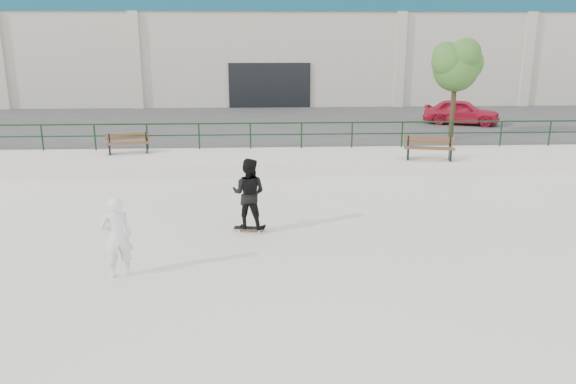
{
  "coord_description": "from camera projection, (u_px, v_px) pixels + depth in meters",
  "views": [
    {
      "loc": [
        -0.62,
        -10.96,
        4.77
      ],
      "look_at": [
        0.03,
        2.0,
        1.16
      ],
      "focal_mm": 35.0,
      "sensor_mm": 36.0,
      "label": 1
    }
  ],
  "objects": [
    {
      "name": "standing_skater",
      "position": [
        249.0,
        193.0,
        13.97
      ],
      "size": [
        1.02,
        0.9,
        1.79
      ],
      "primitive_type": "imported",
      "rotation": [
        0.0,
        0.0,
        2.85
      ],
      "color": "black",
      "rests_on": "skateboard"
    },
    {
      "name": "red_car",
      "position": [
        461.0,
        112.0,
        28.0
      ],
      "size": [
        3.95,
        2.74,
        1.25
      ],
      "primitive_type": "imported",
      "rotation": [
        0.0,
        0.0,
        1.19
      ],
      "color": "#AE152D",
      "rests_on": "parking_strip"
    },
    {
      "name": "commercial_building",
      "position": [
        267.0,
        39.0,
        41.4
      ],
      "size": [
        44.2,
        16.33,
        8.0
      ],
      "color": "#B0AE9E",
      "rests_on": "ground"
    },
    {
      "name": "ledge",
      "position": [
        277.0,
        162.0,
        20.93
      ],
      "size": [
        30.0,
        3.0,
        0.5
      ],
      "primitive_type": "cube",
      "color": "silver",
      "rests_on": "ground"
    },
    {
      "name": "bench_left",
      "position": [
        128.0,
        144.0,
        21.1
      ],
      "size": [
        1.68,
        0.79,
        0.75
      ],
      "rotation": [
        0.0,
        0.0,
        0.21
      ],
      "color": "brown",
      "rests_on": "ledge"
    },
    {
      "name": "ground",
      "position": [
        291.0,
        270.0,
        11.85
      ],
      "size": [
        120.0,
        120.0,
        0.0
      ],
      "primitive_type": "plane",
      "color": "beige",
      "rests_on": "ground"
    },
    {
      "name": "tree",
      "position": [
        457.0,
        64.0,
        23.45
      ],
      "size": [
        2.36,
        2.1,
        4.2
      ],
      "color": "#403120",
      "rests_on": "parking_strip"
    },
    {
      "name": "railing",
      "position": [
        276.0,
        130.0,
        21.91
      ],
      "size": [
        28.0,
        0.06,
        1.03
      ],
      "color": "#123217",
      "rests_on": "ledge"
    },
    {
      "name": "parking_strip",
      "position": [
        272.0,
        126.0,
        29.1
      ],
      "size": [
        60.0,
        14.0,
        0.5
      ],
      "primitive_type": "cube",
      "color": "#3B3B3B",
      "rests_on": "ground"
    },
    {
      "name": "skateboard",
      "position": [
        249.0,
        228.0,
        14.21
      ],
      "size": [
        0.8,
        0.31,
        0.09
      ],
      "rotation": [
        0.0,
        0.0,
        -0.15
      ],
      "color": "black",
      "rests_on": "ground"
    },
    {
      "name": "seated_skater",
      "position": [
        117.0,
        237.0,
        11.35
      ],
      "size": [
        0.73,
        0.63,
        1.7
      ],
      "primitive_type": "imported",
      "rotation": [
        0.0,
        0.0,
        3.57
      ],
      "color": "white",
      "rests_on": "ground"
    },
    {
      "name": "bench_right",
      "position": [
        429.0,
        148.0,
        20.01
      ],
      "size": [
        1.83,
        0.87,
        0.81
      ],
      "rotation": [
        0.0,
        0.0,
        -0.21
      ],
      "color": "brown",
      "rests_on": "ledge"
    }
  ]
}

